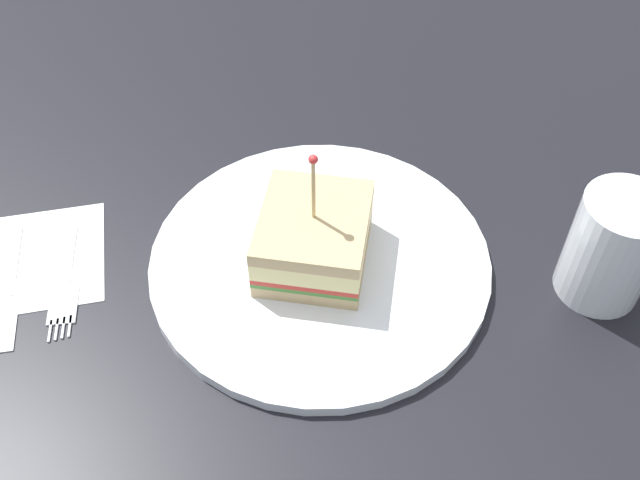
# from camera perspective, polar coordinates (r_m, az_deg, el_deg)

# --- Properties ---
(ground_plane) EXTENTS (1.06, 1.06, 0.02)m
(ground_plane) POSITION_cam_1_polar(r_m,az_deg,el_deg) (0.61, 0.00, -2.54)
(ground_plane) COLOR black
(plate) EXTENTS (0.28, 0.28, 0.01)m
(plate) POSITION_cam_1_polar(r_m,az_deg,el_deg) (0.59, 0.00, -1.62)
(plate) COLOR white
(plate) RESTS_ON ground_plane
(sandwich_half_center) EXTENTS (0.12, 0.12, 0.11)m
(sandwich_half_center) POSITION_cam_1_polar(r_m,az_deg,el_deg) (0.57, -0.56, 0.36)
(sandwich_half_center) COLOR tan
(sandwich_half_center) RESTS_ON plate
(drink_glass) EXTENTS (0.07, 0.07, 0.09)m
(drink_glass) POSITION_cam_1_polar(r_m,az_deg,el_deg) (0.59, 21.73, -0.98)
(drink_glass) COLOR #B74C33
(drink_glass) RESTS_ON ground_plane
(napkin) EXTENTS (0.11, 0.12, 0.00)m
(napkin) POSITION_cam_1_polar(r_m,az_deg,el_deg) (0.64, -20.89, -1.33)
(napkin) COLOR white
(napkin) RESTS_ON ground_plane
(fork) EXTENTS (0.03, 0.12, 0.00)m
(fork) POSITION_cam_1_polar(r_m,az_deg,el_deg) (0.61, -19.36, -3.86)
(fork) COLOR silver
(fork) RESTS_ON ground_plane
(knife) EXTENTS (0.03, 0.13, 0.00)m
(knife) POSITION_cam_1_polar(r_m,az_deg,el_deg) (0.63, -23.09, -3.75)
(knife) COLOR silver
(knife) RESTS_ON ground_plane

